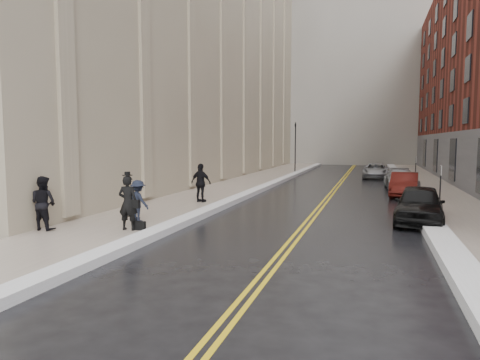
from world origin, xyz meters
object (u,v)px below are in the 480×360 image
Objects in this scene: car_black at (419,204)px; pedestrian_main at (128,203)px; pedestrian_a at (43,203)px; car_maroon at (404,184)px; car_silver_far at (376,171)px; car_silver_near at (401,179)px; pedestrian_b at (138,201)px; pedestrian_c at (201,183)px.

car_black is 2.31× the size of pedestrian_main.
pedestrian_a is at bearing 11.73° from pedestrian_main.
car_maroon reaches higher than car_silver_far.
car_maroon is 0.90× the size of car_silver_near.
car_silver_near is at bearing -103.53° from pedestrian_b.
pedestrian_main is at bearing 102.76° from pedestrian_c.
car_maroon is at bearing -135.22° from pedestrian_c.
car_maroon is at bearing 96.19° from car_black.
car_black is 2.76× the size of pedestrian_b.
pedestrian_c reaches higher than pedestrian_main.
car_silver_far is 2.46× the size of pedestrian_a.
car_maroon is at bearing -129.03° from pedestrian_a.
car_black is at bearing -141.39° from pedestrian_b.
pedestrian_b is at bearing -127.03° from car_silver_near.
pedestrian_c reaches higher than car_maroon.
car_maroon is 12.44m from pedestrian_c.
car_black is at bearing -153.00° from pedestrian_a.
pedestrian_main is at bearing -106.38° from car_silver_far.
pedestrian_b is (-9.04, -25.45, 0.31)m from car_silver_far.
pedestrian_a is (-13.00, -15.08, 0.40)m from car_maroon.
car_silver_far is (-1.60, 9.10, -0.04)m from car_silver_near.
car_silver_near is at bearing 95.76° from car_maroon.
pedestrian_a is 1.18× the size of pedestrian_b.
car_maroon is 12.92m from car_silver_far.
pedestrian_c is (-8.73, -19.75, 0.50)m from car_silver_far.
pedestrian_c reaches higher than pedestrian_b.
car_silver_far is 28.34m from pedestrian_main.
car_black is at bearing 179.88° from pedestrian_c.
pedestrian_main is 7.29m from pedestrian_c.
pedestrian_b is at bearing -124.35° from car_maroon.
car_silver_near is at bearing -122.93° from pedestrian_a.
car_silver_far is (-1.60, 12.82, -0.06)m from car_maroon.
pedestrian_b is at bearing -132.22° from pedestrian_a.
car_maroon is 3.72m from car_silver_near.
car_black is 21.82m from car_silver_far.
pedestrian_main is 0.97× the size of pedestrian_c.
car_black reaches higher than car_silver_near.
car_silver_near is (0.00, 3.72, -0.01)m from car_maroon.
car_silver_near is 2.41× the size of pedestrian_c.
car_maroon is at bearing -130.18° from pedestrian_main.
car_silver_far is 27.01m from pedestrian_b.
pedestrian_c reaches higher than pedestrian_a.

